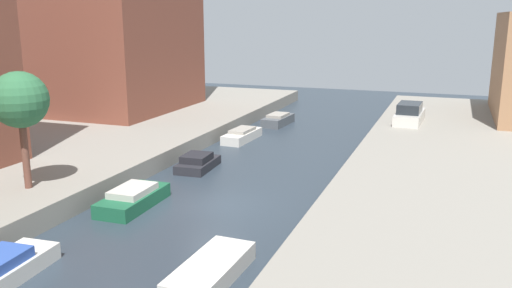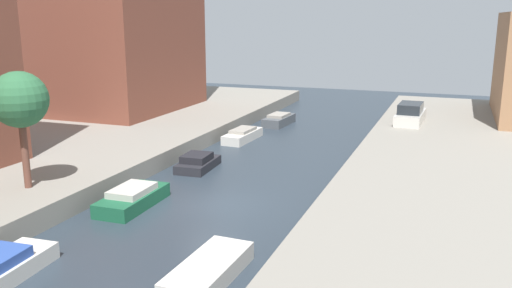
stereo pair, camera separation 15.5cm
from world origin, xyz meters
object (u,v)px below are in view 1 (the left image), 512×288
Objects in this scene: moored_boat_left_2 at (133,198)px; moored_boat_left_4 at (242,135)px; street_tree_2 at (20,101)px; moored_boat_right_2 at (211,271)px; moored_boat_left_3 at (198,163)px; moored_boat_left_5 at (278,120)px; parked_car at (410,114)px.

moored_boat_left_2 is 14.17m from moored_boat_left_4.
street_tree_2 is 6.44m from moored_boat_left_2.
street_tree_2 is at bearing 162.83° from moored_boat_right_2.
moored_boat_left_3 is 0.80× the size of moored_boat_right_2.
moored_boat_left_4 is at bearing -96.02° from moored_boat_left_5.
moored_boat_left_2 is 1.06× the size of moored_boat_left_5.
parked_car is 1.18× the size of moored_boat_left_2.
moored_boat_left_4 is at bearing 108.85° from moored_boat_right_2.
moored_boat_left_4 is at bearing 76.37° from street_tree_2.
moored_boat_right_2 is at bearing -39.02° from moored_boat_left_2.
moored_boat_left_3 is 13.73m from moored_boat_left_5.
parked_car reaches higher than moored_boat_right_2.
moored_boat_left_5 is at bearing 176.38° from parked_car.
moored_boat_left_4 is at bearing 91.29° from moored_boat_left_2.
street_tree_2 reaches higher than moored_boat_left_4.
street_tree_2 is 11.86m from moored_boat_right_2.
street_tree_2 reaches higher than moored_boat_left_2.
moored_boat_left_3 is at bearing -128.72° from parked_car.
moored_boat_left_3 is at bearing 118.25° from moored_boat_right_2.
parked_car is 16.82m from moored_boat_left_3.
moored_boat_left_3 is (-10.49, -13.09, -1.23)m from parked_car.
moored_boat_left_3 is at bearing 90.09° from moored_boat_left_2.
moored_boat_right_2 is at bearing -61.75° from moored_boat_left_3.
moored_boat_left_4 is (-10.80, -5.50, -1.23)m from parked_car.
moored_boat_left_5 is (0.34, 13.73, 0.03)m from moored_boat_left_3.
moored_boat_left_3 is (4.19, 8.41, -4.55)m from street_tree_2.
moored_boat_left_3 is 0.85× the size of moored_boat_left_5.
street_tree_2 is 1.30× the size of moored_boat_left_2.
moored_boat_right_2 is (5.92, -25.37, -0.08)m from moored_boat_left_5.
moored_boat_left_4 is (3.88, 16.00, -4.55)m from street_tree_2.
moored_boat_right_2 is at bearing -17.17° from street_tree_2.
moored_boat_right_2 is at bearing -71.15° from moored_boat_left_4.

